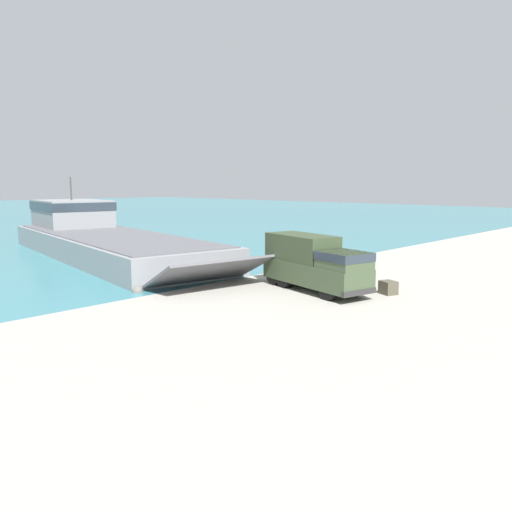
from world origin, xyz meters
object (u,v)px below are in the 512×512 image
Objects in this scene: landing_craft at (99,236)px; military_truck at (314,263)px; soldier_on_ramp at (346,269)px; cargo_crate at (388,288)px.

military_truck is (0.86, -24.36, 0.04)m from landing_craft.
military_truck is 4.56× the size of soldier_on_ramp.
military_truck is at bearing 48.15° from soldier_on_ramp.
military_truck is at bearing -79.03° from landing_craft.
soldier_on_ramp is at bearing 96.11° from military_truck.
landing_craft reaches higher than military_truck.
military_truck is 4.58m from cargo_crate.
cargo_crate is (-0.68, -3.43, -0.62)m from soldier_on_ramp.
landing_craft reaches higher than cargo_crate.
cargo_crate is (2.26, -3.75, -1.32)m from military_truck.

